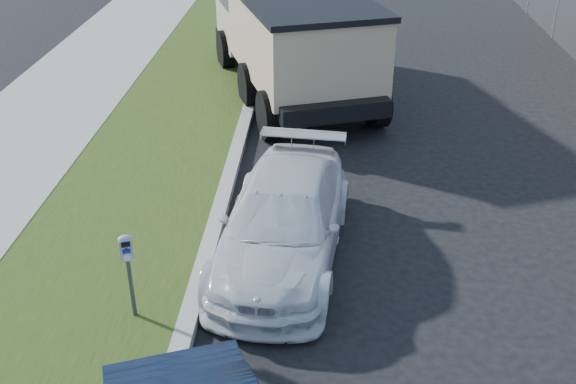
{
  "coord_description": "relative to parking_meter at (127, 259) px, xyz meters",
  "views": [
    {
      "loc": [
        -0.92,
        -7.66,
        5.78
      ],
      "look_at": [
        -1.4,
        1.0,
        1.0
      ],
      "focal_mm": 42.0,
      "sensor_mm": 36.0,
      "label": 1
    }
  ],
  "objects": [
    {
      "name": "dump_truck",
      "position": [
        1.53,
        8.91,
        0.46
      ],
      "size": [
        4.48,
        7.12,
        2.63
      ],
      "rotation": [
        0.0,
        0.0,
        0.33
      ],
      "color": "black",
      "rests_on": "ground"
    },
    {
      "name": "parking_meter",
      "position": [
        0.0,
        0.0,
        0.0
      ],
      "size": [
        0.2,
        0.16,
        1.24
      ],
      "rotation": [
        0.0,
        0.0,
        0.35
      ],
      "color": "#3F4247",
      "rests_on": "ground"
    },
    {
      "name": "streetside",
      "position": [
        -2.27,
        2.85,
        -0.94
      ],
      "size": [
        6.12,
        50.0,
        0.15
      ],
      "color": "gray",
      "rests_on": "ground"
    },
    {
      "name": "white_wagon",
      "position": [
        1.84,
        1.69,
        -0.4
      ],
      "size": [
        2.17,
        4.4,
        1.23
      ],
      "primitive_type": "imported",
      "rotation": [
        0.0,
        0.0,
        -0.11
      ],
      "color": "silver",
      "rests_on": "ground"
    },
    {
      "name": "ground",
      "position": [
        3.3,
        0.85,
        -1.01
      ],
      "size": [
        120.0,
        120.0,
        0.0
      ],
      "primitive_type": "plane",
      "color": "black",
      "rests_on": "ground"
    }
  ]
}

